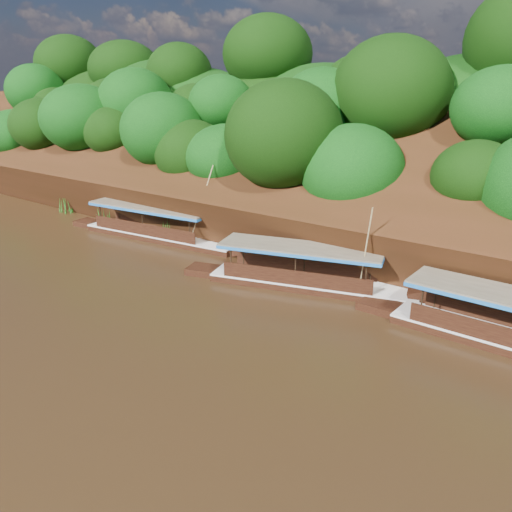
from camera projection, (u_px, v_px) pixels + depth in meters
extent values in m
plane|color=black|center=(227.00, 337.00, 23.45)|extent=(160.00, 160.00, 0.00)
cube|color=black|center=(376.00, 203.00, 34.37)|extent=(120.00, 16.12, 13.64)
cube|color=black|center=(421.00, 222.00, 43.06)|extent=(120.00, 24.00, 12.00)
ellipsoid|color=#173F0A|center=(54.00, 163.00, 53.44)|extent=(16.00, 8.00, 6.00)
ellipsoid|color=#173F0A|center=(145.00, 106.00, 54.17)|extent=(20.00, 10.00, 8.00)
ellipsoid|color=#173F0A|center=(295.00, 194.00, 37.03)|extent=(18.00, 8.00, 6.40)
ellipsoid|color=#173F0A|center=(420.00, 113.00, 37.79)|extent=(24.00, 11.00, 8.40)
cube|color=black|center=(312.00, 288.00, 29.11)|extent=(12.13, 5.61, 0.90)
cube|color=silver|center=(312.00, 281.00, 28.97)|extent=(12.15, 5.67, 0.10)
cube|color=black|center=(435.00, 293.00, 26.69)|extent=(3.21, 2.41, 1.69)
cube|color=blue|center=(451.00, 289.00, 26.35)|extent=(1.91, 2.07, 0.62)
cube|color=#AF1813|center=(450.00, 295.00, 26.46)|extent=(1.91, 2.07, 0.62)
cube|color=brown|center=(301.00, 247.00, 28.56)|extent=(9.74, 5.17, 0.12)
cube|color=blue|center=(300.00, 249.00, 28.60)|extent=(9.74, 5.17, 0.18)
cylinder|color=tan|center=(366.00, 249.00, 26.64)|extent=(0.88, 0.96, 4.83)
cube|color=black|center=(161.00, 239.00, 38.22)|extent=(13.62, 3.84, 0.92)
cube|color=silver|center=(161.00, 234.00, 38.08)|extent=(13.63, 3.91, 0.10)
cube|color=black|center=(246.00, 246.00, 34.41)|extent=(3.34, 2.05, 1.81)
cube|color=blue|center=(256.00, 243.00, 33.91)|extent=(1.85, 1.93, 0.67)
cube|color=#AF1813|center=(256.00, 248.00, 34.02)|extent=(1.85, 1.93, 0.67)
cube|color=brown|center=(151.00, 207.00, 37.82)|extent=(10.76, 3.83, 0.12)
cube|color=blue|center=(151.00, 208.00, 37.86)|extent=(10.76, 3.83, 0.18)
cylinder|color=tan|center=(201.00, 204.00, 35.05)|extent=(1.27, 1.43, 5.41)
cone|color=#226419|center=(66.00, 204.00, 45.66)|extent=(1.50, 1.50, 1.79)
cone|color=#226419|center=(106.00, 217.00, 41.77)|extent=(1.50, 1.50, 1.39)
cone|color=#226419|center=(171.00, 229.00, 37.78)|extent=(1.50, 1.50, 1.68)
cone|color=#226419|center=(241.00, 244.00, 34.45)|extent=(1.50, 1.50, 1.61)
cone|color=#226419|center=(354.00, 270.00, 29.71)|extent=(1.50, 1.50, 1.58)
cone|color=#226419|center=(443.00, 285.00, 26.66)|extent=(1.50, 1.50, 2.16)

